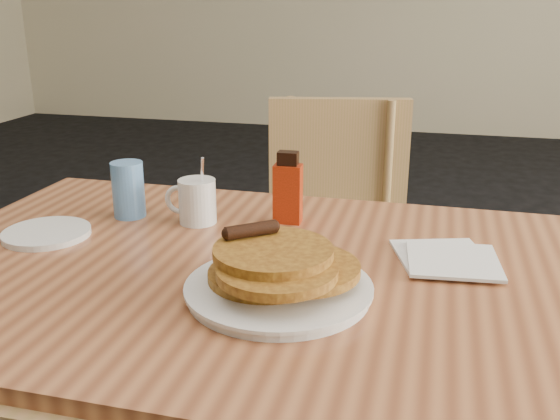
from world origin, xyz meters
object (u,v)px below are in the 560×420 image
object	(u,v)px
main_table	(251,287)
syrup_bottle	(288,190)
chair_main_far	(331,229)
blue_tumbler	(128,190)
pancake_plate	(279,277)
coffee_mug	(196,200)

from	to	relation	value
main_table	syrup_bottle	distance (m)	0.26
chair_main_far	blue_tumbler	size ratio (longest dim) A/B	7.78
main_table	chair_main_far	xyz separation A→B (m)	(0.02, 0.75, -0.16)
chair_main_far	pancake_plate	xyz separation A→B (m)	(0.06, -0.84, 0.23)
blue_tumbler	coffee_mug	bearing A→B (deg)	-0.43
pancake_plate	coffee_mug	size ratio (longest dim) A/B	2.05
main_table	coffee_mug	bearing A→B (deg)	132.99
pancake_plate	coffee_mug	world-z (taller)	coffee_mug
syrup_bottle	blue_tumbler	distance (m)	0.34
main_table	pancake_plate	distance (m)	0.14
blue_tumbler	syrup_bottle	bearing A→B (deg)	7.92
main_table	pancake_plate	world-z (taller)	pancake_plate
main_table	blue_tumbler	world-z (taller)	blue_tumbler
pancake_plate	syrup_bottle	distance (m)	0.34
syrup_bottle	blue_tumbler	xyz separation A→B (m)	(-0.33, -0.05, -0.01)
blue_tumbler	main_table	bearing A→B (deg)	-29.84
syrup_bottle	blue_tumbler	world-z (taller)	syrup_bottle
coffee_mug	syrup_bottle	bearing A→B (deg)	12.97
chair_main_far	pancake_plate	bearing A→B (deg)	-98.00
pancake_plate	coffee_mug	distance (m)	0.37
pancake_plate	syrup_bottle	world-z (taller)	syrup_bottle
chair_main_far	coffee_mug	bearing A→B (deg)	-120.43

